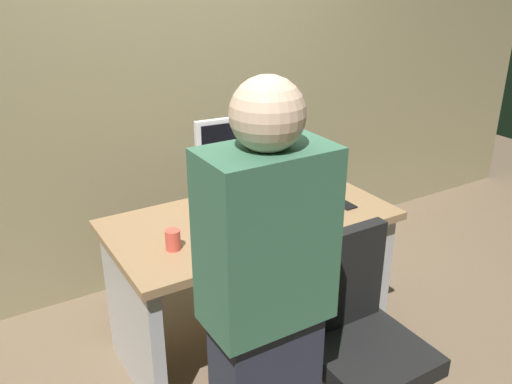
{
  "coord_description": "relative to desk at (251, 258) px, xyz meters",
  "views": [
    {
      "loc": [
        -1.23,
        -2.09,
        1.92
      ],
      "look_at": [
        0.0,
        -0.05,
        0.9
      ],
      "focal_mm": 37.91,
      "sensor_mm": 36.0,
      "label": 1
    }
  ],
  "objects": [
    {
      "name": "monitor",
      "position": [
        0.09,
        0.2,
        0.49
      ],
      "size": [
        0.54,
        0.16,
        0.46
      ],
      "color": "silver",
      "rests_on": "desk"
    },
    {
      "name": "desk",
      "position": [
        0.0,
        0.0,
        0.0
      ],
      "size": [
        1.41,
        0.74,
        0.75
      ],
      "color": "#93704C",
      "rests_on": "ground"
    },
    {
      "name": "wall_back",
      "position": [
        0.0,
        0.95,
        0.98
      ],
      "size": [
        6.4,
        0.1,
        3.0
      ],
      "primitive_type": "cube",
      "color": "#8C7F5B",
      "rests_on": "ground"
    },
    {
      "name": "keyboard",
      "position": [
        -0.02,
        -0.09,
        0.25
      ],
      "size": [
        0.44,
        0.15,
        0.02
      ],
      "primitive_type": "cube",
      "rotation": [
        0.0,
        0.0,
        0.05
      ],
      "color": "white",
      "rests_on": "desk"
    },
    {
      "name": "book_stack",
      "position": [
        0.39,
        0.16,
        0.33
      ],
      "size": [
        0.21,
        0.17,
        0.18
      ],
      "color": "#594C72",
      "rests_on": "desk"
    },
    {
      "name": "office_chair",
      "position": [
        0.06,
        -0.78,
        -0.09
      ],
      "size": [
        0.52,
        0.52,
        0.94
      ],
      "color": "black",
      "rests_on": "ground"
    },
    {
      "name": "cup_near_keyboard",
      "position": [
        -0.46,
        -0.11,
        0.28
      ],
      "size": [
        0.07,
        0.07,
        0.09
      ],
      "primitive_type": "cylinder",
      "color": "#D84C3F",
      "rests_on": "desk"
    },
    {
      "name": "ground_plane",
      "position": [
        0.0,
        0.0,
        -0.52
      ],
      "size": [
        9.0,
        9.0,
        0.0
      ],
      "primitive_type": "plane",
      "color": "brown"
    },
    {
      "name": "cell_phone",
      "position": [
        0.49,
        -0.13,
        0.24
      ],
      "size": [
        0.07,
        0.14,
        0.01
      ],
      "primitive_type": "cube",
      "rotation": [
        0.0,
        0.0,
        0.0
      ],
      "color": "black",
      "rests_on": "desk"
    },
    {
      "name": "mouse",
      "position": [
        0.29,
        -0.09,
        0.25
      ],
      "size": [
        0.06,
        0.1,
        0.03
      ],
      "primitive_type": "ellipsoid",
      "color": "white",
      "rests_on": "desk"
    },
    {
      "name": "person_at_desk",
      "position": [
        -0.45,
        -0.85,
        0.32
      ],
      "size": [
        0.4,
        0.24,
        1.64
      ],
      "color": "#262838",
      "rests_on": "ground"
    }
  ]
}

